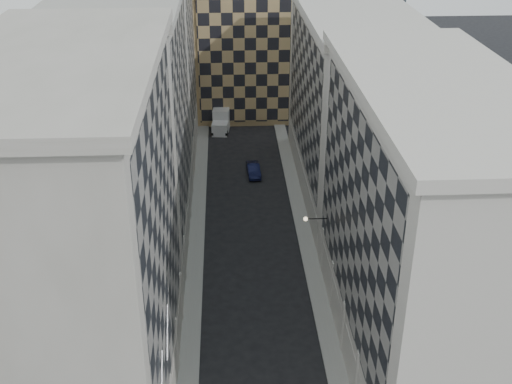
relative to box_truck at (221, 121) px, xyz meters
name	(u,v)px	position (x,y,z in m)	size (l,w,h in m)	color
sidewalk_west	(196,246)	(-2.49, -29.97, -1.19)	(1.50, 100.00, 0.15)	gray
sidewalk_east	(307,243)	(8.01, -29.97, -1.19)	(1.50, 100.00, 0.15)	gray
bldg_left_a	(82,251)	(-8.12, -48.97, 10.56)	(10.80, 22.80, 23.70)	gray
bldg_left_b	(129,124)	(-8.12, -26.97, 10.06)	(10.80, 22.80, 22.70)	#98968D
bldg_left_c	(152,62)	(-8.12, -4.97, 9.56)	(10.80, 22.80, 21.70)	gray
bldg_right_a	(422,229)	(13.64, -44.97, 9.06)	(10.80, 26.80, 20.70)	beige
bldg_right_b	(350,103)	(13.66, -17.97, 8.59)	(10.80, 28.80, 19.70)	beige
tan_block	(253,45)	(4.76, 7.93, 8.17)	(16.80, 14.80, 18.80)	tan
flagpoles_left	(165,356)	(-3.14, -53.97, 6.74)	(0.10, 6.33, 2.33)	gray
bracket_lamp	(308,219)	(7.14, -35.97, 4.94)	(1.98, 0.36, 0.36)	black
box_truck	(221,121)	(0.00, 0.00, 0.00)	(2.65, 5.47, 2.90)	silver
dark_car	(253,170)	(3.67, -14.55, -0.60)	(1.41, 4.04, 1.33)	black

